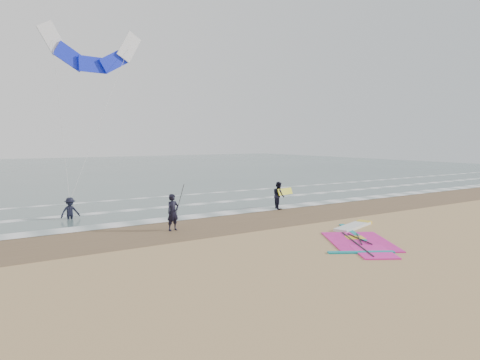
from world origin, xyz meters
TOP-DOWN VIEW (x-y plane):
  - ground at (0.00, 0.00)m, footprint 120.00×120.00m
  - sea_water at (0.00, 48.00)m, footprint 120.00×80.00m
  - wet_sand_band at (0.00, 6.00)m, footprint 120.00×5.00m
  - foam_waterline at (0.00, 10.44)m, footprint 120.00×9.15m
  - windsurf_rig at (1.69, 0.14)m, footprint 5.75×5.45m
  - person_standing at (-4.34, 5.67)m, footprint 0.69×0.53m
  - person_walking at (3.37, 7.86)m, footprint 0.84×0.95m
  - person_wading at (-7.75, 10.97)m, footprint 1.04×0.70m
  - held_pole at (-4.04, 5.67)m, footprint 0.17×0.86m
  - carried_kiteboard at (3.77, 7.76)m, footprint 1.30×0.51m
  - surf_kite at (-5.37, 15.02)m, footprint 6.19×4.28m

SIDE VIEW (x-z plane):
  - ground at x=0.00m, z-range 0.00..0.00m
  - wet_sand_band at x=0.00m, z-range 0.00..0.01m
  - sea_water at x=0.00m, z-range 0.00..0.02m
  - foam_waterline at x=0.00m, z-range 0.02..0.04m
  - windsurf_rig at x=1.69m, z-range -0.03..0.11m
  - person_wading at x=-7.75m, z-range 0.00..1.50m
  - person_walking at x=3.37m, z-range 0.00..1.63m
  - person_standing at x=-4.34m, z-range 0.00..1.67m
  - carried_kiteboard at x=3.77m, z-range 0.84..1.23m
  - held_pole at x=-4.04m, z-range 0.32..2.14m
  - surf_kite at x=-5.37m, z-range 4.28..14.26m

